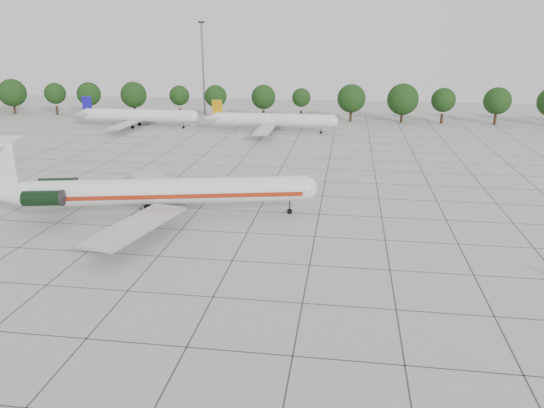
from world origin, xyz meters
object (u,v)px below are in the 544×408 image
at_px(bg_airliner_b, 138,116).
at_px(bg_airliner_c, 273,120).
at_px(main_airliner, 148,191).
at_px(floodlight_mast, 203,63).

height_order(bg_airliner_b, bg_airliner_c, same).
xyz_separation_m(main_airliner, bg_airliner_c, (6.91, 61.89, -0.54)).
height_order(main_airliner, bg_airliner_c, main_airliner).
bearing_deg(bg_airliner_c, main_airliner, -96.37).
xyz_separation_m(bg_airliner_b, floodlight_mast, (10.27, 24.08, 11.37)).
relative_size(main_airliner, floodlight_mast, 1.62).
distance_m(main_airliner, floodlight_mast, 90.45).
distance_m(bg_airliner_c, floodlight_mast, 37.14).
bearing_deg(bg_airliner_c, bg_airliner_b, 176.16).
bearing_deg(bg_airliner_b, main_airliner, -67.23).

